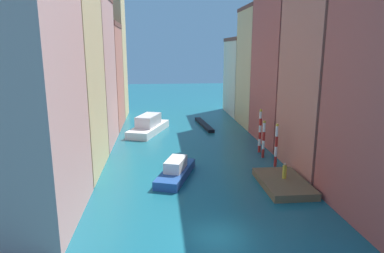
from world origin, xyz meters
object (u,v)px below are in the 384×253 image
mooring_pole_0 (276,145)px  motorboat_0 (176,171)px  mooring_pole_1 (264,139)px  vaporetto_white (149,126)px  person_on_dock (285,171)px  mooring_pole_2 (260,130)px  waterfront_dock (283,183)px  gondola_black (204,125)px

mooring_pole_0 → motorboat_0: 10.77m
mooring_pole_0 → mooring_pole_1: mooring_pole_0 is taller
mooring_pole_0 → vaporetto_white: size_ratio=0.46×
person_on_dock → mooring_pole_1: bearing=86.2°
mooring_pole_0 → mooring_pole_1: bearing=97.0°
mooring_pole_2 → vaporetto_white: mooring_pole_2 is taller
vaporetto_white → motorboat_0: size_ratio=1.34×
waterfront_dock → vaporetto_white: 24.70m
mooring_pole_0 → gondola_black: mooring_pole_0 is taller
vaporetto_white → mooring_pole_2: bearing=-39.9°
mooring_pole_0 → mooring_pole_2: mooring_pole_2 is taller
waterfront_dock → gondola_black: (-3.75, 24.96, -0.09)m
mooring_pole_0 → vaporetto_white: bearing=129.8°
mooring_pole_2 → person_on_dock: bearing=-94.0°
waterfront_dock → person_on_dock: bearing=62.3°
mooring_pole_0 → mooring_pole_2: size_ratio=0.88×
mooring_pole_2 → gondola_black: 15.55m
vaporetto_white → gondola_black: size_ratio=1.03×
person_on_dock → vaporetto_white: (-12.54, 21.03, -0.32)m
vaporetto_white → mooring_pole_1: bearing=-45.0°
person_on_dock → mooring_pole_0: size_ratio=0.32×
mooring_pole_2 → mooring_pole_0: bearing=-87.7°
mooring_pole_0 → vaporetto_white: 21.01m
person_on_dock → gondola_black: bearing=99.1°
mooring_pole_1 → mooring_pole_2: mooring_pole_2 is taller
waterfront_dock → motorboat_0: motorboat_0 is taller
mooring_pole_1 → motorboat_0: 11.40m
motorboat_0 → mooring_pole_2: bearing=35.0°
mooring_pole_1 → person_on_dock: bearing=-93.8°
gondola_black → motorboat_0: motorboat_0 is taller
waterfront_dock → gondola_black: 25.24m
mooring_pole_1 → gondola_black: size_ratio=0.44×
waterfront_dock → person_on_dock: 1.07m
vaporetto_white → mooring_pole_0: bearing=-50.2°
mooring_pole_1 → motorboat_0: size_ratio=0.57×
person_on_dock → mooring_pole_2: mooring_pole_2 is taller
mooring_pole_1 → motorboat_0: (-10.05, -5.15, -1.51)m
mooring_pole_1 → vaporetto_white: size_ratio=0.43×
waterfront_dock → mooring_pole_0: mooring_pole_0 is taller
person_on_dock → mooring_pole_1: size_ratio=0.34×
mooring_pole_2 → motorboat_0: size_ratio=0.70×
mooring_pole_0 → vaporetto_white: mooring_pole_0 is taller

